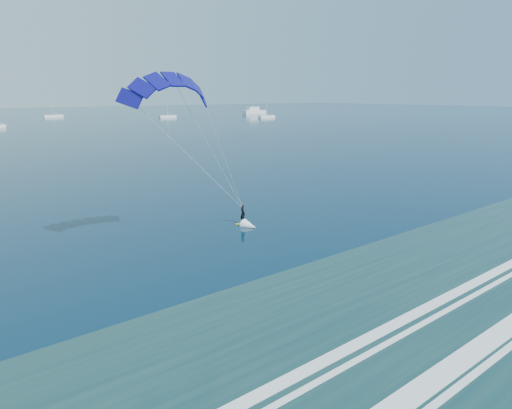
{
  "coord_description": "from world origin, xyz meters",
  "views": [
    {
      "loc": [
        -21.36,
        -3.29,
        12.22
      ],
      "look_at": [
        1.58,
        25.23,
        3.3
      ],
      "focal_mm": 32.0,
      "sensor_mm": 36.0,
      "label": 1
    }
  ],
  "objects": [
    {
      "name": "kitesurfer_rig",
      "position": [
        -0.81,
        28.11,
        7.63
      ],
      "size": [
        14.95,
        6.54,
        14.74
      ],
      "color": "#CFF31C",
      "rests_on": "ground"
    },
    {
      "name": "motor_yacht",
      "position": [
        156.58,
        219.93,
        1.71
      ],
      "size": [
        15.7,
        4.19,
        6.39
      ],
      "color": "white",
      "rests_on": "ground"
    },
    {
      "name": "sailboat_6",
      "position": [
        133.21,
        180.1,
        0.69
      ],
      "size": [
        9.53,
        2.4,
        12.8
      ],
      "color": "white",
      "rests_on": "ground"
    },
    {
      "name": "sailboat_4",
      "position": [
        48.97,
        256.09,
        0.69
      ],
      "size": [
        9.67,
        2.4,
        13.02
      ],
      "color": "white",
      "rests_on": "ground"
    },
    {
      "name": "sailboat_5",
      "position": [
        93.97,
        213.73,
        0.69
      ],
      "size": [
        9.35,
        2.4,
        12.67
      ],
      "color": "white",
      "rests_on": "ground"
    }
  ]
}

